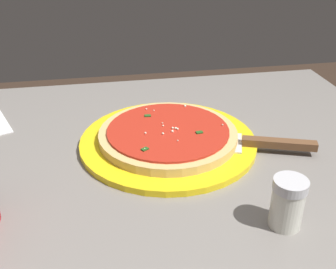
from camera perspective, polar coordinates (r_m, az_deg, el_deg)
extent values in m
cube|color=black|center=(1.29, 15.30, -9.37)|extent=(0.06, 0.06, 0.74)
cube|color=gray|center=(0.71, -0.99, -4.35)|extent=(0.96, 0.76, 0.03)
cylinder|color=yellow|center=(0.74, 0.00, -0.96)|extent=(0.32, 0.32, 0.01)
cylinder|color=#DBB26B|center=(0.74, 0.00, -0.04)|extent=(0.25, 0.25, 0.02)
cylinder|color=red|center=(0.73, 0.00, 0.65)|extent=(0.22, 0.22, 0.00)
sphere|color=#EFEACC|center=(0.74, -0.68, 1.25)|extent=(0.00, 0.00, 0.00)
sphere|color=#EFEACC|center=(0.82, 2.42, 4.05)|extent=(0.00, 0.00, 0.00)
sphere|color=#EFEACC|center=(0.80, -2.00, 3.43)|extent=(0.00, 0.00, 0.00)
sphere|color=#EFEACC|center=(0.73, 1.37, 0.80)|extent=(0.00, 0.00, 0.00)
sphere|color=#EFEACC|center=(0.73, 1.09, 0.89)|extent=(0.00, 0.00, 0.00)
sphere|color=#EFEACC|center=(0.72, 0.63, 0.46)|extent=(0.00, 0.00, 0.00)
sphere|color=#EFEACC|center=(0.73, 0.67, 0.94)|extent=(0.00, 0.00, 0.00)
sphere|color=#EFEACC|center=(0.71, -0.72, 0.13)|extent=(0.00, 0.00, 0.00)
sphere|color=#EFEACC|center=(0.69, 1.40, -0.89)|extent=(0.00, 0.00, 0.00)
sphere|color=#EFEACC|center=(0.81, -3.09, 3.63)|extent=(0.00, 0.00, 0.00)
sphere|color=#EFEACC|center=(0.67, -3.32, -2.04)|extent=(0.00, 0.00, 0.00)
sphere|color=#EFEACC|center=(0.72, -3.21, 0.21)|extent=(0.00, 0.00, 0.00)
sphere|color=#EFEACC|center=(0.75, -0.80, 1.64)|extent=(0.00, 0.00, 0.00)
sphere|color=#EFEACC|center=(0.75, 7.73, 1.37)|extent=(0.00, 0.00, 0.00)
cube|color=#23561E|center=(0.72, 4.46, 0.32)|extent=(0.01, 0.01, 0.00)
cube|color=#23561E|center=(0.67, -3.29, -2.07)|extent=(0.01, 0.01, 0.00)
cube|color=#23561E|center=(0.78, -2.90, 2.69)|extent=(0.01, 0.01, 0.00)
cube|color=silver|center=(0.73, 6.89, -0.99)|extent=(0.11, 0.10, 0.00)
cube|color=brown|center=(0.74, 15.46, -1.24)|extent=(0.13, 0.06, 0.01)
cylinder|color=silver|center=(0.57, 16.46, -9.86)|extent=(0.04, 0.04, 0.06)
cylinder|color=silver|center=(0.55, 16.99, -6.83)|extent=(0.05, 0.05, 0.01)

